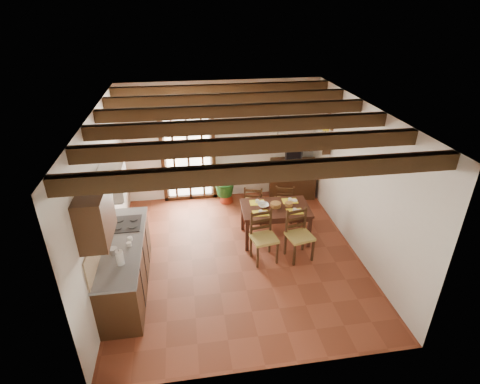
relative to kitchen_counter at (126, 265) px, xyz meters
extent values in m
plane|color=brown|center=(1.96, 0.60, -0.47)|extent=(5.00, 5.00, 0.00)
cube|color=silver|center=(1.96, 3.10, 0.93)|extent=(4.50, 0.02, 2.80)
cube|color=silver|center=(1.96, -1.90, 0.93)|extent=(4.50, 0.02, 2.80)
cube|color=silver|center=(-0.29, 0.60, 0.93)|extent=(0.02, 5.00, 2.80)
cube|color=silver|center=(4.21, 0.60, 0.93)|extent=(0.02, 5.00, 2.80)
cube|color=white|center=(1.96, 0.60, 2.33)|extent=(4.50, 5.00, 0.02)
cube|color=black|center=(1.96, -1.50, 2.22)|extent=(4.50, 0.14, 0.20)
cube|color=black|center=(1.96, -0.66, 2.22)|extent=(4.50, 0.14, 0.20)
cube|color=black|center=(1.96, 0.18, 2.22)|extent=(4.50, 0.14, 0.20)
cube|color=black|center=(1.96, 1.02, 2.22)|extent=(4.50, 0.14, 0.20)
cube|color=black|center=(1.96, 1.86, 2.22)|extent=(4.50, 0.14, 0.20)
cube|color=black|center=(1.96, 2.70, 2.22)|extent=(4.50, 0.14, 0.20)
cube|color=white|center=(1.16, 3.09, 0.63)|extent=(1.01, 0.02, 2.11)
cube|color=#341E10|center=(1.16, 3.04, 1.77)|extent=(1.26, 0.10, 0.08)
cube|color=#341E10|center=(0.57, 3.04, 0.63)|extent=(0.08, 0.10, 2.28)
cube|color=#341E10|center=(1.75, 3.04, 0.63)|extent=(0.08, 0.10, 2.28)
cube|color=#341E10|center=(1.16, 3.02, 0.63)|extent=(1.01, 0.03, 2.02)
cube|color=#341E10|center=(0.01, 0.00, -0.03)|extent=(0.60, 2.20, 0.88)
cube|color=slate|center=(0.01, 0.00, 0.43)|extent=(0.64, 2.25, 0.04)
cube|color=tan|center=(-0.28, 0.00, 0.66)|extent=(0.02, 2.20, 0.50)
cube|color=#341E10|center=(-0.12, -0.70, 1.38)|extent=(0.35, 0.80, 0.70)
cube|color=white|center=(-0.09, 0.55, 1.28)|extent=(0.38, 0.60, 0.50)
cube|color=silver|center=(-0.09, 0.55, 1.01)|extent=(0.32, 0.55, 0.04)
cube|color=black|center=(0.01, 0.55, 0.45)|extent=(0.50, 0.55, 0.02)
cylinder|color=white|center=(0.06, -0.55, 0.56)|extent=(0.11, 0.11, 0.24)
cylinder|color=silver|center=(-0.09, -0.25, 0.48)|extent=(0.14, 0.14, 0.10)
cube|color=#351911|center=(2.77, 1.07, 0.22)|extent=(1.37, 0.92, 0.05)
cube|color=#351911|center=(2.77, 1.07, 0.15)|extent=(1.23, 0.83, 0.09)
cube|color=#351911|center=(3.40, 1.41, -0.14)|extent=(0.07, 0.07, 0.67)
cube|color=#351911|center=(2.19, 1.47, -0.14)|extent=(0.07, 0.07, 0.67)
cube|color=#351911|center=(3.36, 0.67, -0.14)|extent=(0.07, 0.07, 0.67)
cube|color=#351911|center=(2.15, 0.74, -0.14)|extent=(0.07, 0.07, 0.67)
cube|color=#AA9848|center=(2.41, 0.40, 0.00)|extent=(0.51, 0.49, 0.05)
cube|color=#341E10|center=(2.38, 0.58, 0.25)|extent=(0.45, 0.11, 0.49)
cube|color=#341E10|center=(2.41, 0.40, -0.24)|extent=(0.49, 0.47, 0.48)
cube|color=#AA9848|center=(3.07, 0.37, 0.00)|extent=(0.52, 0.51, 0.05)
cube|color=#341E10|center=(3.03, 0.54, 0.25)|extent=(0.44, 0.13, 0.49)
cube|color=#341E10|center=(3.07, 0.37, -0.24)|extent=(0.50, 0.48, 0.48)
cube|color=#AA9848|center=(2.48, 1.78, -0.03)|extent=(0.51, 0.50, 0.05)
cube|color=#341E10|center=(2.43, 1.62, 0.19)|extent=(0.40, 0.16, 0.45)
cube|color=#341E10|center=(2.48, 1.78, -0.25)|extent=(0.48, 0.47, 0.44)
cube|color=#AA9848|center=(3.14, 1.75, -0.03)|extent=(0.50, 0.48, 0.05)
cube|color=#341E10|center=(3.10, 1.59, 0.19)|extent=(0.41, 0.14, 0.45)
cube|color=#341E10|center=(3.14, 1.75, -0.25)|extent=(0.47, 0.46, 0.44)
cube|color=yellow|center=(2.44, 0.87, 0.21)|extent=(0.30, 0.23, 0.01)
cube|color=yellow|center=(3.11, 0.87, 0.21)|extent=(0.30, 0.23, 0.01)
cube|color=yellow|center=(2.44, 1.28, 0.21)|extent=(0.30, 0.23, 0.01)
cube|color=yellow|center=(3.11, 1.28, 0.21)|extent=(0.30, 0.23, 0.01)
cylinder|color=olive|center=(2.77, 1.07, 0.26)|extent=(0.21, 0.21, 0.09)
imported|color=white|center=(2.54, 1.13, 0.27)|extent=(0.22, 0.22, 0.05)
cube|color=#341E10|center=(3.63, 2.83, -0.01)|extent=(1.16, 0.68, 0.93)
cube|color=black|center=(3.63, 2.83, 0.64)|extent=(0.50, 0.47, 0.35)
cube|color=black|center=(3.63, 2.64, 0.64)|extent=(0.32, 0.12, 0.26)
cube|color=white|center=(3.46, 3.08, 1.28)|extent=(0.25, 0.03, 0.32)
cone|color=maroon|center=(1.99, 2.74, -0.36)|extent=(0.33, 0.33, 0.20)
imported|color=#144C19|center=(1.99, 2.74, 0.10)|extent=(2.06, 1.82, 2.10)
cube|color=#341E10|center=(4.10, 2.20, 1.08)|extent=(0.20, 0.42, 0.03)
cube|color=#341E10|center=(4.10, 2.03, 0.99)|extent=(0.18, 0.03, 0.18)
cube|color=#341E10|center=(4.10, 2.37, 0.99)|extent=(0.18, 0.03, 0.18)
imported|color=#B2BFB2|center=(4.10, 2.20, 1.18)|extent=(0.15, 0.15, 0.15)
sphere|color=yellow|center=(4.10, 2.20, 1.39)|extent=(0.14, 0.14, 0.14)
cylinder|color=#144C19|center=(4.10, 2.20, 1.24)|extent=(0.01, 0.01, 0.28)
cube|color=brown|center=(4.18, 2.20, 1.58)|extent=(0.03, 0.32, 0.32)
cube|color=#C3B292|center=(4.17, 2.20, 1.58)|extent=(0.01, 0.26, 0.26)
cylinder|color=black|center=(2.77, 1.17, 1.98)|extent=(0.01, 0.01, 0.70)
cone|color=#FBF1CA|center=(2.77, 1.17, 1.61)|extent=(0.36, 0.36, 0.14)
sphere|color=#FFD88C|center=(2.77, 1.17, 1.53)|extent=(0.09, 0.09, 0.09)
camera|label=1|loc=(1.11, -5.12, 3.90)|focal=28.00mm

